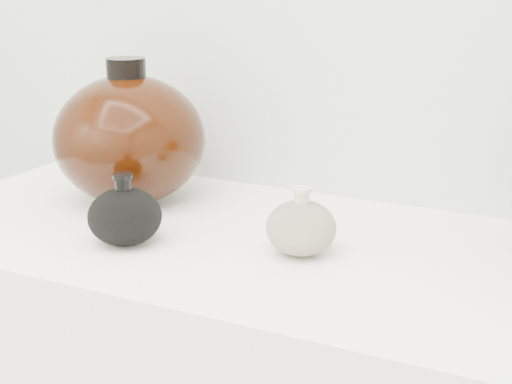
% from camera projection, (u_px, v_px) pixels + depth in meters
% --- Properties ---
extents(black_gourd_vase, '(0.11, 0.11, 0.10)m').
position_uv_depth(black_gourd_vase, '(125.00, 216.00, 1.02)').
color(black_gourd_vase, black).
rests_on(black_gourd_vase, display_counter).
extents(cream_gourd_vase, '(0.11, 0.11, 0.10)m').
position_uv_depth(cream_gourd_vase, '(301.00, 227.00, 0.98)').
color(cream_gourd_vase, beige).
rests_on(cream_gourd_vase, display_counter).
extents(left_round_pot, '(0.27, 0.27, 0.24)m').
position_uv_depth(left_round_pot, '(130.00, 139.00, 1.19)').
color(left_round_pot, black).
rests_on(left_round_pot, display_counter).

